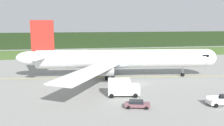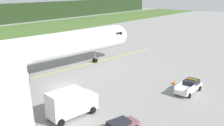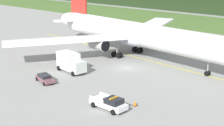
# 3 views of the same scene
# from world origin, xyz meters

# --- Properties ---
(ground) EXTENTS (320.00, 320.00, 0.00)m
(ground) POSITION_xyz_m (0.00, 0.00, 0.00)
(ground) COLOR gray
(grass_verge) EXTENTS (320.00, 30.58, 0.04)m
(grass_verge) POSITION_xyz_m (0.00, 58.29, 0.02)
(grass_verge) COLOR #45642A
(grass_verge) RESTS_ON ground
(distant_tree_line) EXTENTS (288.00, 7.50, 8.61)m
(distant_tree_line) POSITION_xyz_m (0.00, 82.29, 4.30)
(distant_tree_line) COLOR black
(distant_tree_line) RESTS_ON ground
(taxiway_centerline_main) EXTENTS (70.50, 7.60, 0.01)m
(taxiway_centerline_main) POSITION_xyz_m (-2.85, 7.43, 0.00)
(taxiway_centerline_main) COLOR yellow
(taxiway_centerline_main) RESTS_ON ground
(airliner) EXTENTS (53.38, 50.12, 15.13)m
(airliner) POSITION_xyz_m (-3.68, 7.51, 4.93)
(airliner) COLOR silver
(airliner) RESTS_ON ground
(ops_pickup_truck) EXTENTS (5.52, 2.45, 1.94)m
(ops_pickup_truck) POSITION_xyz_m (10.91, -16.81, 0.90)
(ops_pickup_truck) COLOR silver
(ops_pickup_truck) RESTS_ON ground
(catering_truck) EXTENTS (6.55, 3.36, 3.72)m
(catering_truck) POSITION_xyz_m (-5.93, -8.81, 1.86)
(catering_truck) COLOR silver
(catering_truck) RESTS_ON ground
(staff_car) EXTENTS (4.64, 2.82, 1.30)m
(staff_car) POSITION_xyz_m (-4.78, -15.57, 0.70)
(staff_car) COLOR brown
(staff_car) RESTS_ON ground
(apron_cone) EXTENTS (0.64, 0.64, 0.79)m
(apron_cone) POSITION_xyz_m (12.70, -13.51, 0.39)
(apron_cone) COLOR black
(apron_cone) RESTS_ON ground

